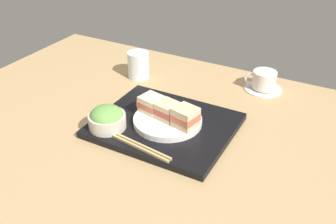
# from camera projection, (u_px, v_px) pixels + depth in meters

# --- Properties ---
(ground_plane) EXTENTS (1.40, 1.00, 0.03)m
(ground_plane) POSITION_uv_depth(u_px,v_px,m) (148.00, 129.00, 1.14)
(ground_plane) COLOR tan
(serving_tray) EXTENTS (0.39, 0.32, 0.02)m
(serving_tray) POSITION_uv_depth(u_px,v_px,m) (165.00, 125.00, 1.12)
(serving_tray) COLOR black
(serving_tray) RESTS_ON ground_plane
(sandwich_plate) EXTENTS (0.20, 0.20, 0.02)m
(sandwich_plate) POSITION_uv_depth(u_px,v_px,m) (168.00, 120.00, 1.11)
(sandwich_plate) COLOR white
(sandwich_plate) RESTS_ON serving_tray
(sandwich_near) EXTENTS (0.08, 0.07, 0.05)m
(sandwich_near) POSITION_uv_depth(u_px,v_px,m) (151.00, 104.00, 1.12)
(sandwich_near) COLOR #EFE5C1
(sandwich_near) RESTS_ON sandwich_plate
(sandwich_middle) EXTENTS (0.07, 0.07, 0.05)m
(sandwich_middle) POSITION_uv_depth(u_px,v_px,m) (168.00, 111.00, 1.09)
(sandwich_middle) COLOR beige
(sandwich_middle) RESTS_ON sandwich_plate
(sandwich_far) EXTENTS (0.07, 0.07, 0.06)m
(sandwich_far) POSITION_uv_depth(u_px,v_px,m) (186.00, 117.00, 1.05)
(sandwich_far) COLOR beige
(sandwich_far) RESTS_ON sandwich_plate
(salad_bowl) EXTENTS (0.11, 0.11, 0.07)m
(salad_bowl) POSITION_uv_depth(u_px,v_px,m) (107.00, 118.00, 1.08)
(salad_bowl) COLOR beige
(salad_bowl) RESTS_ON serving_tray
(chopsticks_pair) EXTENTS (0.20, 0.04, 0.01)m
(chopsticks_pair) POSITION_uv_depth(u_px,v_px,m) (139.00, 146.00, 1.01)
(chopsticks_pair) COLOR tan
(chopsticks_pair) RESTS_ON serving_tray
(coffee_cup) EXTENTS (0.13, 0.13, 0.07)m
(coffee_cup) POSITION_uv_depth(u_px,v_px,m) (264.00, 81.00, 1.31)
(coffee_cup) COLOR silver
(coffee_cup) RESTS_ON ground_plane
(drinking_glass) EXTENTS (0.08, 0.08, 0.10)m
(drinking_glass) POSITION_uv_depth(u_px,v_px,m) (138.00, 65.00, 1.38)
(drinking_glass) COLOR silver
(drinking_glass) RESTS_ON ground_plane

